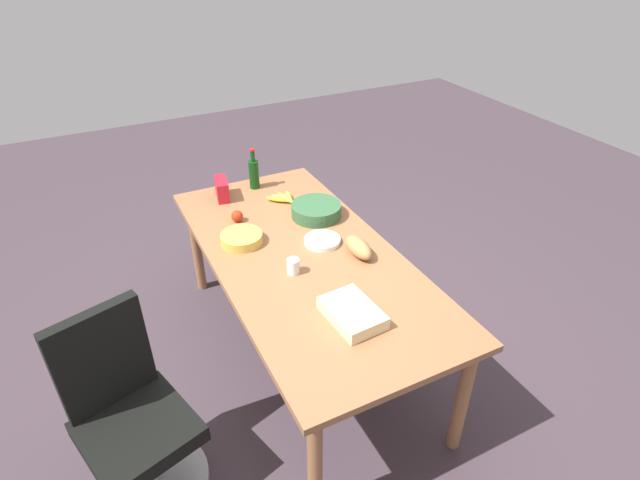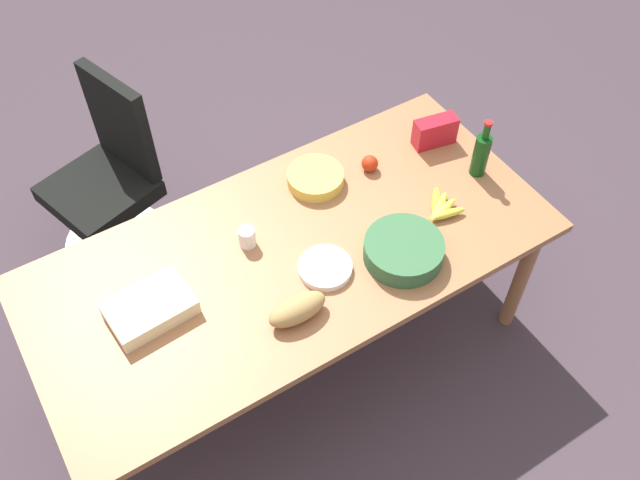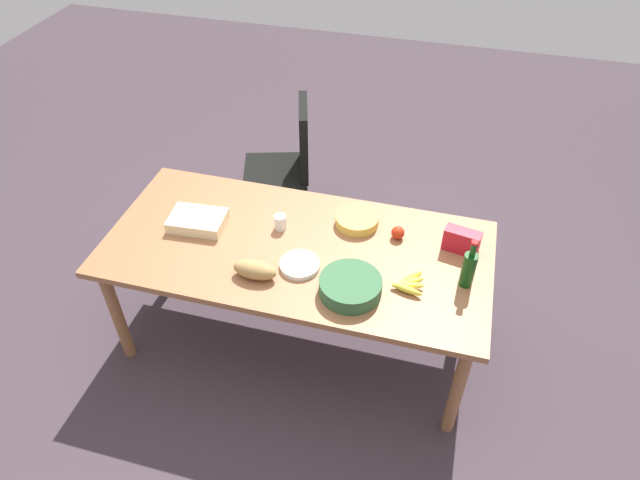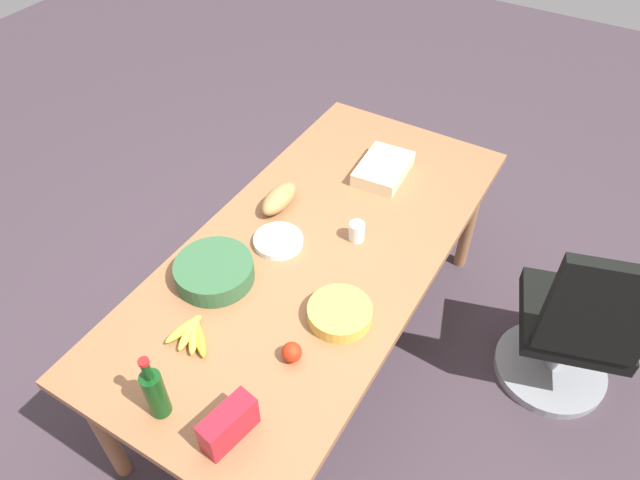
{
  "view_description": "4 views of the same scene",
  "coord_description": "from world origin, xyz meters",
  "px_view_note": "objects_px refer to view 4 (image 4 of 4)",
  "views": [
    {
      "loc": [
        -2.25,
        1.02,
        2.49
      ],
      "look_at": [
        -0.03,
        -0.09,
        0.88
      ],
      "focal_mm": 28.6,
      "sensor_mm": 36.0,
      "label": 1
    },
    {
      "loc": [
        -0.84,
        -1.57,
        3.06
      ],
      "look_at": [
        0.09,
        -0.07,
        0.88
      ],
      "focal_mm": 39.06,
      "sensor_mm": 36.0,
      "label": 2
    },
    {
      "loc": [
        0.75,
        -2.26,
        2.96
      ],
      "look_at": [
        0.14,
        -0.01,
        0.88
      ],
      "focal_mm": 31.84,
      "sensor_mm": 36.0,
      "label": 3
    },
    {
      "loc": [
        1.53,
        0.93,
        2.6
      ],
      "look_at": [
        -0.03,
        0.0,
        0.81
      ],
      "focal_mm": 32.35,
      "sensor_mm": 36.0,
      "label": 4
    }
  ],
  "objects_px": {
    "chip_bag_red": "(229,424)",
    "chip_bowl": "(340,313)",
    "salad_bowl": "(214,271)",
    "paper_plate_stack": "(278,241)",
    "conference_table": "(316,259)",
    "apple_red": "(292,352)",
    "paper_cup": "(357,231)",
    "sheet_cake": "(383,169)",
    "banana_bunch": "(192,334)",
    "bread_loaf": "(279,199)",
    "office_chair": "(572,334)",
    "wine_bottle": "(155,392)"
  },
  "relations": [
    {
      "from": "office_chair",
      "to": "paper_plate_stack",
      "type": "relative_size",
      "value": 4.67
    },
    {
      "from": "salad_bowl",
      "to": "banana_bunch",
      "type": "height_order",
      "value": "salad_bowl"
    },
    {
      "from": "banana_bunch",
      "to": "wine_bottle",
      "type": "relative_size",
      "value": 0.64
    },
    {
      "from": "chip_bowl",
      "to": "paper_cup",
      "type": "relative_size",
      "value": 2.83
    },
    {
      "from": "office_chair",
      "to": "paper_plate_stack",
      "type": "xyz_separation_m",
      "value": [
        0.52,
        -1.28,
        0.41
      ]
    },
    {
      "from": "paper_plate_stack",
      "to": "bread_loaf",
      "type": "bearing_deg",
      "value": -147.54
    },
    {
      "from": "sheet_cake",
      "to": "chip_bowl",
      "type": "bearing_deg",
      "value": 15.85
    },
    {
      "from": "paper_plate_stack",
      "to": "chip_bag_red",
      "type": "bearing_deg",
      "value": 23.61
    },
    {
      "from": "chip_bag_red",
      "to": "paper_cup",
      "type": "xyz_separation_m",
      "value": [
        -1.03,
        -0.08,
        -0.02
      ]
    },
    {
      "from": "conference_table",
      "to": "sheet_cake",
      "type": "distance_m",
      "value": 0.62
    },
    {
      "from": "chip_bowl",
      "to": "paper_plate_stack",
      "type": "relative_size",
      "value": 1.16
    },
    {
      "from": "chip_bowl",
      "to": "paper_cup",
      "type": "xyz_separation_m",
      "value": [
        -0.43,
        -0.15,
        0.02
      ]
    },
    {
      "from": "chip_bag_red",
      "to": "chip_bowl",
      "type": "relative_size",
      "value": 0.79
    },
    {
      "from": "banana_bunch",
      "to": "paper_cup",
      "type": "relative_size",
      "value": 2.14
    },
    {
      "from": "bread_loaf",
      "to": "paper_plate_stack",
      "type": "relative_size",
      "value": 1.09
    },
    {
      "from": "chip_bag_red",
      "to": "banana_bunch",
      "type": "relative_size",
      "value": 1.04
    },
    {
      "from": "banana_bunch",
      "to": "bread_loaf",
      "type": "xyz_separation_m",
      "value": [
        -0.8,
        -0.13,
        0.03
      ]
    },
    {
      "from": "banana_bunch",
      "to": "paper_plate_stack",
      "type": "relative_size",
      "value": 0.87
    },
    {
      "from": "paper_plate_stack",
      "to": "salad_bowl",
      "type": "bearing_deg",
      "value": -19.95
    },
    {
      "from": "paper_cup",
      "to": "wine_bottle",
      "type": "distance_m",
      "value": 1.1
    },
    {
      "from": "banana_bunch",
      "to": "chip_bowl",
      "type": "height_order",
      "value": "chip_bowl"
    },
    {
      "from": "conference_table",
      "to": "chip_bowl",
      "type": "xyz_separation_m",
      "value": [
        0.29,
        0.28,
        0.11
      ]
    },
    {
      "from": "office_chair",
      "to": "paper_cup",
      "type": "xyz_separation_m",
      "value": [
        0.32,
        -0.99,
        0.44
      ]
    },
    {
      "from": "conference_table",
      "to": "wine_bottle",
      "type": "bearing_deg",
      "value": -3.06
    },
    {
      "from": "salad_bowl",
      "to": "paper_plate_stack",
      "type": "height_order",
      "value": "salad_bowl"
    },
    {
      "from": "salad_bowl",
      "to": "bread_loaf",
      "type": "bearing_deg",
      "value": -177.65
    },
    {
      "from": "paper_cup",
      "to": "paper_plate_stack",
      "type": "xyz_separation_m",
      "value": [
        0.2,
        -0.28,
        -0.03
      ]
    },
    {
      "from": "salad_bowl",
      "to": "sheet_cake",
      "type": "relative_size",
      "value": 1.02
    },
    {
      "from": "apple_red",
      "to": "chip_bag_red",
      "type": "bearing_deg",
      "value": -2.1
    },
    {
      "from": "office_chair",
      "to": "chip_bag_red",
      "type": "distance_m",
      "value": 1.7
    },
    {
      "from": "conference_table",
      "to": "banana_bunch",
      "type": "bearing_deg",
      "value": -13.14
    },
    {
      "from": "office_chair",
      "to": "apple_red",
      "type": "relative_size",
      "value": 13.51
    },
    {
      "from": "conference_table",
      "to": "banana_bunch",
      "type": "xyz_separation_m",
      "value": [
        0.66,
        -0.15,
        0.1
      ]
    },
    {
      "from": "conference_table",
      "to": "apple_red",
      "type": "distance_m",
      "value": 0.6
    },
    {
      "from": "banana_bunch",
      "to": "wine_bottle",
      "type": "xyz_separation_m",
      "value": [
        0.29,
        0.1,
        0.09
      ]
    },
    {
      "from": "wine_bottle",
      "to": "paper_cup",
      "type": "bearing_deg",
      "value": 170.63
    },
    {
      "from": "sheet_cake",
      "to": "chip_bowl",
      "type": "relative_size",
      "value": 1.26
    },
    {
      "from": "conference_table",
      "to": "banana_bunch",
      "type": "distance_m",
      "value": 0.68
    },
    {
      "from": "apple_red",
      "to": "wine_bottle",
      "type": "bearing_deg",
      "value": -33.86
    },
    {
      "from": "sheet_cake",
      "to": "conference_table",
      "type": "bearing_deg",
      "value": -2.3
    },
    {
      "from": "office_chair",
      "to": "banana_bunch",
      "type": "bearing_deg",
      "value": -48.93
    },
    {
      "from": "conference_table",
      "to": "paper_cup",
      "type": "xyz_separation_m",
      "value": [
        -0.14,
        0.13,
        0.12
      ]
    },
    {
      "from": "sheet_cake",
      "to": "paper_cup",
      "type": "distance_m",
      "value": 0.49
    },
    {
      "from": "apple_red",
      "to": "sheet_cake",
      "type": "bearing_deg",
      "value": -170.33
    },
    {
      "from": "chip_bag_red",
      "to": "apple_red",
      "type": "relative_size",
      "value": 2.63
    },
    {
      "from": "chip_bowl",
      "to": "wine_bottle",
      "type": "bearing_deg",
      "value": -26.75
    },
    {
      "from": "chip_bag_red",
      "to": "paper_plate_stack",
      "type": "bearing_deg",
      "value": -156.39
    },
    {
      "from": "salad_bowl",
      "to": "office_chair",
      "type": "bearing_deg",
      "value": 120.74
    },
    {
      "from": "banana_bunch",
      "to": "paper_cup",
      "type": "xyz_separation_m",
      "value": [
        -0.79,
        0.28,
        0.02
      ]
    },
    {
      "from": "office_chair",
      "to": "sheet_cake",
      "type": "bearing_deg",
      "value": -98.35
    }
  ]
}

